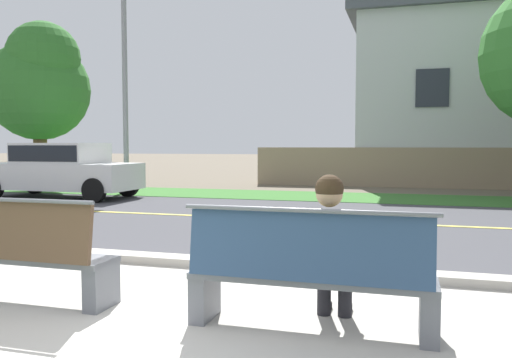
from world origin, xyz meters
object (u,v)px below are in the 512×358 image
Objects in this scene: seated_person_olive at (331,245)px; car_white_near at (61,168)px; bench_left at (13,254)px; shade_tree_far_left at (40,83)px; bench_right at (309,276)px; streetlamp at (128,54)px.

car_white_near is at bearing 136.73° from seated_person_olive.
bench_left is 0.45× the size of car_white_near.
shade_tree_far_left is at bearing 138.34° from car_white_near.
shade_tree_far_left is (-10.99, 10.23, 2.85)m from seated_person_olive.
bench_right is at bearing 0.00° from bench_left.
car_white_near is (-8.71, 8.20, 0.18)m from seated_person_olive.
streetlamp is (-7.67, 10.53, 3.86)m from bench_right.
shade_tree_far_left is at bearing 136.20° from bench_right.
shade_tree_far_left is at bearing 127.72° from bench_left.
bench_right is at bearing -43.80° from shade_tree_far_left.
car_white_near is 4.18m from streetlamp.
shade_tree_far_left reaches higher than bench_left.
bench_left is at bearing -65.17° from streetlamp.
streetlamp is (-7.82, 10.36, 3.64)m from seated_person_olive.
bench_right is at bearing -53.92° from streetlamp.
streetlamp is at bearing 127.04° from seated_person_olive.
car_white_near is at bearing 135.66° from bench_right.
bench_right is 1.55× the size of seated_person_olive.
shade_tree_far_left is (-10.84, 10.40, 3.07)m from bench_right.
car_white_near reaches higher than bench_left.
bench_left is at bearing -176.66° from seated_person_olive.
bench_right is 0.31m from seated_person_olive.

